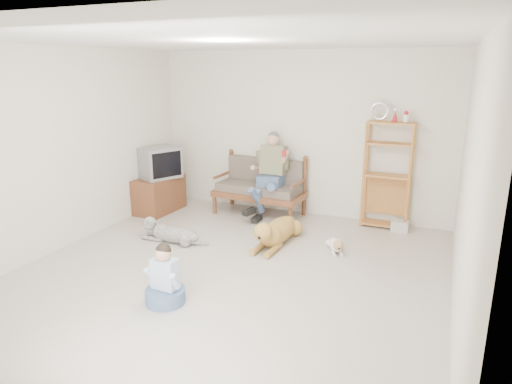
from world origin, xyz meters
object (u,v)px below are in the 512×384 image
at_px(loveseat, 261,185).
at_px(tv_stand, 159,194).
at_px(etagere, 387,174).
at_px(golden_retriever, 276,232).

distance_m(loveseat, tv_stand, 1.77).
relative_size(loveseat, tv_stand, 1.67).
bearing_deg(loveseat, tv_stand, -156.85).
distance_m(etagere, tv_stand, 3.81).
distance_m(etagere, golden_retriever, 1.98).
relative_size(loveseat, etagere, 0.80).
bearing_deg(tv_stand, etagere, 13.61).
bearing_deg(etagere, loveseat, -176.72).
bearing_deg(loveseat, golden_retriever, -55.17).
bearing_deg(etagere, tv_stand, -169.14).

